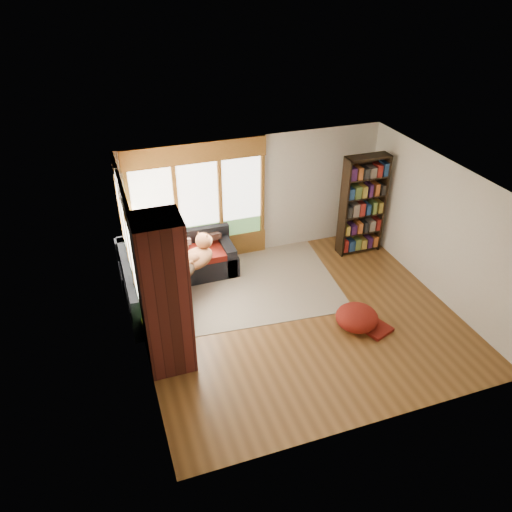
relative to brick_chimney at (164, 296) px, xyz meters
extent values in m
plane|color=brown|center=(2.40, 0.35, -1.30)|extent=(5.50, 5.50, 0.00)
plane|color=white|center=(2.40, 0.35, 1.30)|extent=(5.50, 5.50, 0.00)
cube|color=silver|center=(2.40, 2.85, 0.00)|extent=(5.50, 0.04, 2.60)
cube|color=silver|center=(2.40, -2.15, 0.00)|extent=(5.50, 0.04, 2.60)
cube|color=silver|center=(-0.35, 0.35, 0.00)|extent=(0.04, 5.00, 2.60)
cube|color=silver|center=(5.15, 0.35, 0.00)|extent=(0.04, 5.00, 2.60)
cube|color=#905F24|center=(1.20, 2.82, 0.05)|extent=(2.82, 0.10, 1.90)
cube|color=white|center=(1.20, 2.82, 0.05)|extent=(2.54, 0.09, 1.62)
cube|color=#905F24|center=(-0.32, 1.55, 0.05)|extent=(0.10, 2.62, 1.90)
cube|color=white|center=(-0.32, 1.55, 0.05)|extent=(0.09, 2.36, 1.62)
cube|color=#68784F|center=(-0.29, 2.38, 0.45)|extent=(0.03, 0.72, 0.90)
cube|color=#471914|center=(0.00, 0.00, 0.00)|extent=(0.70, 0.70, 2.60)
cube|color=black|center=(0.75, 2.40, -1.09)|extent=(2.20, 0.90, 0.42)
cube|color=black|center=(0.75, 2.75, -0.69)|extent=(2.20, 0.20, 0.38)
cube|color=black|center=(1.75, 2.40, -1.00)|extent=(0.20, 0.90, 0.60)
cube|color=maroon|center=(0.65, 2.28, -0.82)|extent=(1.90, 0.66, 0.12)
cube|color=black|center=(0.10, 1.75, -1.09)|extent=(0.90, 2.20, 0.42)
cube|color=black|center=(-0.25, 1.75, -0.69)|extent=(0.20, 2.20, 0.38)
cube|color=black|center=(0.10, 0.75, -1.00)|extent=(0.90, 0.20, 0.60)
cube|color=maroon|center=(0.22, 1.40, -0.82)|extent=(0.66, 1.20, 0.12)
cube|color=maroon|center=(0.22, 2.35, -0.82)|extent=(0.66, 0.66, 0.12)
cube|color=beige|center=(1.84, 1.66, -1.29)|extent=(3.64, 2.89, 0.01)
cube|color=black|center=(4.99, 2.13, -0.21)|extent=(0.04, 0.31, 2.18)
cube|color=black|center=(4.09, 2.13, -0.21)|extent=(0.04, 0.31, 2.18)
cube|color=black|center=(4.54, 2.28, -0.21)|extent=(0.94, 0.02, 2.18)
cube|color=black|center=(4.54, 2.13, -1.24)|extent=(0.86, 0.29, 0.03)
cube|color=black|center=(4.54, 2.13, -0.82)|extent=(0.86, 0.29, 0.03)
cube|color=black|center=(4.54, 2.13, -0.41)|extent=(0.86, 0.29, 0.03)
cube|color=black|center=(4.54, 2.13, 0.01)|extent=(0.86, 0.29, 0.03)
cube|color=black|center=(4.54, 2.13, 0.43)|extent=(0.86, 0.29, 0.03)
cube|color=black|center=(4.54, 2.13, 0.84)|extent=(0.86, 0.29, 0.03)
cube|color=#726659|center=(4.54, 2.11, -0.21)|extent=(0.82, 0.23, 2.02)
ellipsoid|color=maroon|center=(3.23, -0.20, -1.09)|extent=(0.95, 0.95, 0.40)
ellipsoid|color=brown|center=(0.88, 1.83, -0.56)|extent=(0.94, 0.94, 0.27)
sphere|color=brown|center=(1.09, 2.04, -0.43)|extent=(0.46, 0.46, 0.33)
cone|color=brown|center=(1.05, 2.00, -0.30)|extent=(0.17, 0.17, 0.14)
ellipsoid|color=black|center=(0.53, 1.64, -0.56)|extent=(0.69, 0.92, 0.28)
sphere|color=black|center=(0.59, 1.93, -0.42)|extent=(0.39, 0.39, 0.34)
cone|color=black|center=(0.58, 1.88, -0.29)|extent=(0.14, 0.14, 0.15)
cube|color=black|center=(1.45, 2.61, -0.55)|extent=(0.45, 0.12, 0.45)
cube|color=black|center=(0.85, 2.61, -0.55)|extent=(0.45, 0.12, 0.45)
cube|color=black|center=(-0.08, 2.15, -0.55)|extent=(0.45, 0.12, 0.45)
cube|color=black|center=(-0.08, 1.05, -0.55)|extent=(0.45, 0.12, 0.45)
camera|label=1|loc=(-0.66, -6.09, 4.39)|focal=35.00mm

